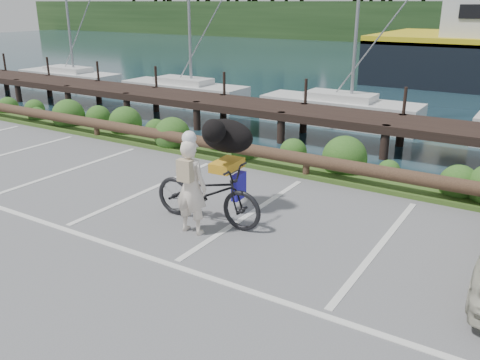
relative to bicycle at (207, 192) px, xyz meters
name	(u,v)px	position (x,y,z in m)	size (l,w,h in m)	color
ground	(187,255)	(0.49, -1.29, -0.59)	(72.00, 72.00, 0.00)	#5D5D60
vegetation_strip	(318,168)	(0.49, 4.01, -0.54)	(34.00, 1.60, 0.10)	#3D5B21
log_rail	(306,178)	(0.49, 3.31, -0.59)	(32.00, 0.30, 0.60)	#443021
bicycle	(207,192)	(0.00, 0.00, 0.00)	(0.79, 2.26, 1.18)	black
cyclist	(191,187)	(0.03, -0.53, 0.28)	(0.63, 0.42, 1.74)	silver
dog	(227,136)	(-0.03, 0.72, 0.92)	(1.13, 0.55, 0.65)	black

